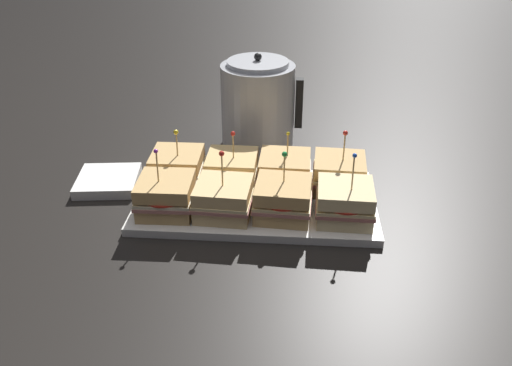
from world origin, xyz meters
TOP-DOWN VIEW (x-y plane):
  - ground_plane at (0.00, 0.00)m, footprint 6.00×6.00m
  - serving_platter at (0.00, 0.00)m, footprint 0.53×0.29m
  - sandwich_front_far_left at (-0.19, -0.07)m, footprint 0.12×0.12m
  - sandwich_front_center_left at (-0.06, -0.07)m, footprint 0.13×0.13m
  - sandwich_front_center_right at (0.06, -0.06)m, footprint 0.13×0.13m
  - sandwich_front_far_right at (0.19, -0.06)m, footprint 0.12×0.12m
  - sandwich_back_far_left at (-0.19, 0.06)m, footprint 0.12×0.12m
  - sandwich_back_center_left at (-0.06, 0.07)m, footprint 0.12×0.12m
  - sandwich_back_center_right at (0.06, 0.06)m, footprint 0.12×0.12m
  - sandwich_back_far_right at (0.19, 0.06)m, footprint 0.13×0.13m
  - kettle_steel at (-0.02, 0.32)m, footprint 0.22×0.20m
  - napkin_stack at (-0.36, 0.06)m, footprint 0.16×0.16m

SIDE VIEW (x-z plane):
  - ground_plane at x=0.00m, z-range 0.00..0.00m
  - serving_platter at x=0.00m, z-range 0.00..0.02m
  - napkin_stack at x=-0.36m, z-range 0.00..0.02m
  - sandwich_back_center_left at x=-0.06m, z-range -0.01..0.12m
  - sandwich_front_center_left at x=-0.06m, z-range -0.02..0.13m
  - sandwich_back_center_right at x=0.06m, z-range -0.01..0.12m
  - sandwich_back_far_left at x=-0.19m, z-range -0.01..0.12m
  - sandwich_front_far_left at x=-0.19m, z-range -0.02..0.13m
  - sandwich_front_far_right at x=0.19m, z-range -0.02..0.13m
  - sandwich_back_far_right at x=0.19m, z-range -0.02..0.13m
  - sandwich_front_center_right at x=0.06m, z-range -0.02..0.13m
  - kettle_steel at x=-0.02m, z-range -0.01..0.24m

